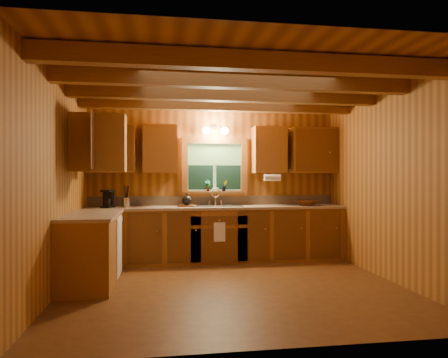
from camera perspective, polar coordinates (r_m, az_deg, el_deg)
room at (r=5.13m, az=1.34°, el=-0.58°), size 4.20×4.20×4.20m
ceiling_beams at (r=5.25m, az=1.34°, el=12.52°), size 4.20×2.54×0.18m
base_cabinets at (r=6.42m, az=-5.07°, el=-8.23°), size 4.20×2.22×0.86m
countertop at (r=6.37m, az=-4.95°, el=-4.22°), size 4.20×2.24×0.04m
backsplash at (r=7.00m, az=-1.33°, el=-3.00°), size 4.20×0.02×0.16m
dishwasher_panel at (r=5.84m, az=-14.42°, el=-9.08°), size 0.02×0.60×0.80m
upper_cabinets at (r=6.50m, az=-5.77°, el=4.34°), size 4.19×1.77×0.78m
window at (r=6.98m, az=-1.31°, el=1.49°), size 1.12×0.08×1.00m
window_sill at (r=6.93m, az=-1.26°, el=-1.88°), size 1.06×0.14×0.04m
wall_sconce at (r=6.90m, az=-1.19°, el=6.80°), size 0.45×0.21×0.17m
paper_towel_roll at (r=6.82m, az=6.73°, el=0.19°), size 0.27×0.11×0.11m
dish_towel at (r=6.43m, az=-0.63°, el=-7.40°), size 0.18×0.01×0.30m
sink at (r=6.73m, az=-1.03°, el=-4.19°), size 0.82×0.48×0.43m
coffee_maker at (r=6.67m, az=-15.87°, el=-2.66°), size 0.16×0.20×0.28m
utensil_crock at (r=6.74m, az=-13.52°, el=-3.10°), size 0.12×0.12×0.34m
cutting_board at (r=6.66m, az=-5.20°, el=-3.75°), size 0.32×0.26×0.02m
teakettle at (r=6.66m, az=-5.20°, el=-2.98°), size 0.15×0.15×0.20m
wicker_basket at (r=7.02m, az=11.39°, el=-3.28°), size 0.49×0.49×0.09m
potted_plant_left at (r=6.91m, az=-2.28°, el=-0.90°), size 0.10×0.07×0.20m
potted_plant_right at (r=6.94m, az=0.04°, el=-0.94°), size 0.12×0.11×0.19m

